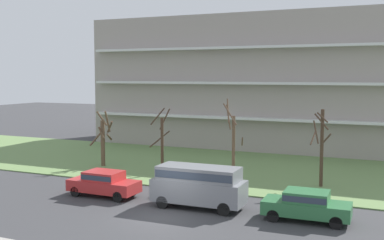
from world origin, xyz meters
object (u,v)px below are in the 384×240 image
tree_far_left (103,139)px  van_gray_center_right (199,183)px  tree_right (321,145)px  tree_center (233,143)px  sedan_red_center_left (104,182)px  tree_left (162,142)px  sedan_green_near_left (306,204)px

tree_far_left → van_gray_center_right: 14.28m
tree_right → tree_center: bearing=-170.2°
tree_center → tree_far_left: bearing=173.8°
van_gray_center_right → tree_center: bearing=-88.4°
van_gray_center_right → tree_far_left: bearing=-34.9°
sedan_red_center_left → van_gray_center_right: size_ratio=0.84×
tree_far_left → tree_right: tree_right is taller
tree_far_left → tree_left: 5.67m
tree_center → sedan_red_center_left: tree_center is taller
tree_center → sedan_red_center_left: 9.26m
sedan_green_near_left → van_gray_center_right: (-5.99, -0.00, 0.52)m
tree_far_left → tree_center: bearing=-6.2°
tree_right → sedan_green_near_left: bearing=-86.3°
van_gray_center_right → sedan_green_near_left: bearing=179.2°
sedan_green_near_left → sedan_red_center_left: size_ratio=1.01×
tree_center → van_gray_center_right: 6.89m
tree_right → van_gray_center_right: tree_right is taller
sedan_red_center_left → tree_center: bearing=-131.7°
tree_left → tree_center: 5.92m
tree_far_left → tree_right: 17.30m
tree_right → sedan_green_near_left: 8.00m
tree_far_left → van_gray_center_right: (11.80, -7.98, -0.90)m
tree_left → sedan_red_center_left: bearing=-91.4°
tree_far_left → tree_center: size_ratio=0.79×
sedan_green_near_left → van_gray_center_right: bearing=-1.7°
tree_left → sedan_red_center_left: (-0.18, -7.41, -1.57)m
tree_center → tree_right: size_ratio=1.12×
tree_far_left → van_gray_center_right: bearing=-34.1°
tree_right → sedan_green_near_left: size_ratio=1.17×
tree_center → tree_right: 5.87m
tree_far_left → tree_center: (11.51, -1.25, 0.50)m
sedan_red_center_left → sedan_green_near_left: bearing=-179.7°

